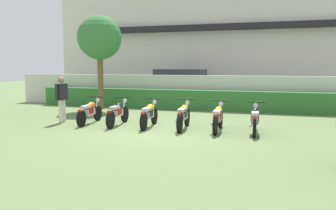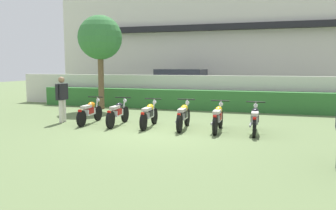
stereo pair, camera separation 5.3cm
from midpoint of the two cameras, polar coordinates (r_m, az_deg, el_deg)
name	(u,v)px [view 1 (the left image)]	position (r m, az deg, el deg)	size (l,w,h in m)	color
ground	(158,133)	(10.52, -1.92, -4.76)	(60.00, 60.00, 0.00)	#607547
building	(222,36)	(24.23, 9.01, 11.50)	(21.51, 6.50, 8.31)	silver
compound_wall	(200,92)	(16.71, 5.29, 2.26)	(20.44, 0.30, 1.61)	silver
hedge_row	(197,100)	(16.05, 4.78, 0.88)	(16.35, 0.70, 0.94)	#337033
parked_car	(183,86)	(19.26, 2.43, 3.25)	(4.62, 2.33, 1.89)	#9EA3A8
tree_near_inspector	(100,38)	(16.57, -11.63, 11.00)	(2.09, 2.09, 4.46)	brown
motorcycle_in_row_0	(90,112)	(12.45, -13.27, -1.10)	(0.60, 1.90, 0.94)	black
motorcycle_in_row_1	(118,113)	(11.92, -8.65, -1.30)	(0.60, 1.93, 0.95)	black
motorcycle_in_row_2	(149,114)	(11.44, -3.37, -1.59)	(0.60, 1.84, 0.95)	black
motorcycle_in_row_3	(183,116)	(11.07, 2.51, -1.81)	(0.60, 1.86, 0.96)	black
motorcycle_in_row_4	(218,117)	(10.80, 8.35, -2.11)	(0.60, 1.83, 0.96)	black
motorcycle_in_row_5	(255,119)	(10.69, 14.40, -2.36)	(0.60, 1.84, 0.95)	black
inspector_person	(62,95)	(12.96, -17.71, 1.57)	(0.23, 0.68, 1.69)	silver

